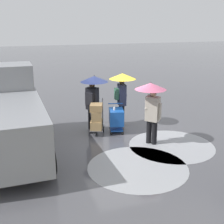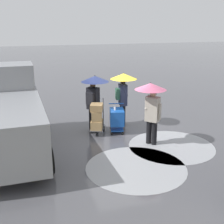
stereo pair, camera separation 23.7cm
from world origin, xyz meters
TOP-DOWN VIEW (x-y plane):
  - ground_plane at (0.00, 0.00)m, footprint 90.00×90.00m
  - slush_patch_near_cluster at (0.60, 2.90)m, footprint 2.91×2.91m
  - slush_patch_under_van at (-1.12, 1.82)m, footprint 2.88×2.88m
  - cargo_van_parked_right at (4.00, 0.61)m, footprint 2.24×5.36m
  - shopping_cart_vendor at (0.21, -0.03)m, footprint 0.74×0.93m
  - hand_dolly_boxes at (0.99, -0.01)m, footprint 0.70×0.82m
  - pedestrian_pink_side at (-0.28, -0.75)m, footprint 1.04×1.04m
  - pedestrian_black_side at (0.95, -0.53)m, footprint 1.04×1.04m
  - pedestrian_white_side at (-0.52, 1.39)m, footprint 1.04×1.04m

SIDE VIEW (x-z plane):
  - ground_plane at x=0.00m, z-range 0.00..0.00m
  - slush_patch_near_cluster at x=0.60m, z-range 0.00..0.01m
  - slush_patch_under_van at x=-1.12m, z-range 0.00..0.01m
  - shopping_cart_vendor at x=0.21m, z-range 0.05..1.09m
  - hand_dolly_boxes at x=0.99m, z-range 0.01..1.32m
  - cargo_van_parked_right at x=4.00m, z-range -0.12..2.48m
  - pedestrian_pink_side at x=-0.28m, z-range 0.50..2.64m
  - pedestrian_black_side at x=0.95m, z-range 0.50..2.64m
  - pedestrian_white_side at x=-0.52m, z-range 0.51..2.66m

